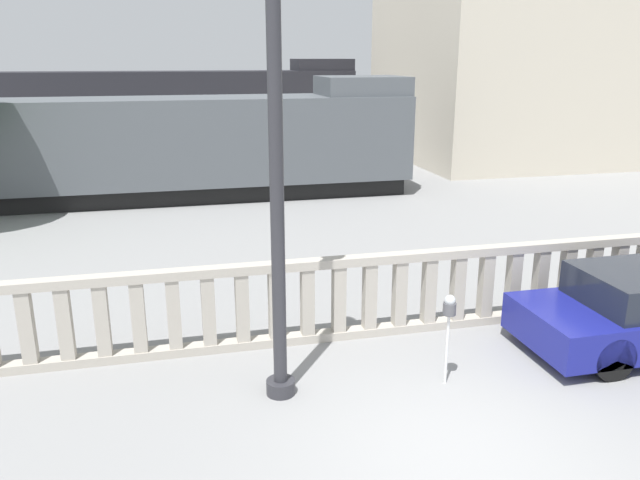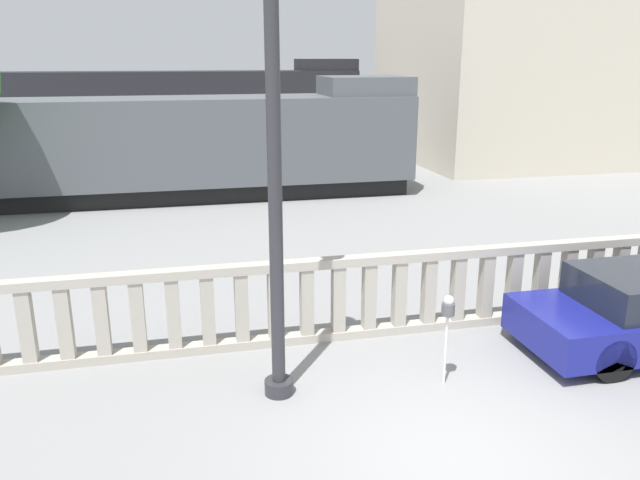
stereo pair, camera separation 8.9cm
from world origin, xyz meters
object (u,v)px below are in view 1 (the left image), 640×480
train_near (126,148)px  train_far (98,108)px  lamppost (276,155)px  parking_meter (449,312)px

train_near → train_far: (-2.09, 13.65, 0.23)m
lamppost → train_near: size_ratio=0.33×
parking_meter → train_far: train_far is taller
train_near → train_far: train_far is taller
lamppost → train_far: size_ratio=0.23×
lamppost → train_near: bearing=101.5°
lamppost → train_near: 13.07m
lamppost → parking_meter: bearing=-6.3°
lamppost → train_near: lamppost is taller
parking_meter → lamppost: bearing=173.7°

